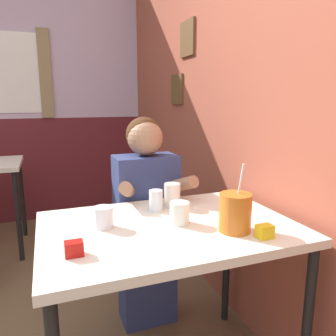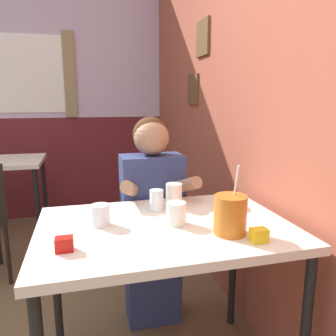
{
  "view_description": "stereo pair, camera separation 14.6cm",
  "coord_description": "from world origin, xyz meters",
  "views": [
    {
      "loc": [
        0.15,
        -0.92,
        1.28
      ],
      "look_at": [
        0.65,
        0.42,
        0.99
      ],
      "focal_mm": 35.0,
      "sensor_mm": 36.0,
      "label": 1
    },
    {
      "loc": [
        0.28,
        -0.97,
        1.28
      ],
      "look_at": [
        0.65,
        0.42,
        0.99
      ],
      "focal_mm": 35.0,
      "sensor_mm": 36.0,
      "label": 2
    }
  ],
  "objects": [
    {
      "name": "condiment_mustard",
      "position": [
        0.88,
        0.02,
        0.8
      ],
      "size": [
        0.06,
        0.04,
        0.05
      ],
      "color": "yellow",
      "rests_on": "main_table"
    },
    {
      "name": "person_seated",
      "position": [
        0.64,
        0.75,
        0.62
      ],
      "size": [
        0.42,
        0.4,
        1.2
      ],
      "color": "navy",
      "rests_on": "ground_plane"
    },
    {
      "name": "condiment_ketchup",
      "position": [
        0.21,
        0.12,
        0.8
      ],
      "size": [
        0.06,
        0.04,
        0.05
      ],
      "color": "#B7140F",
      "rests_on": "main_table"
    },
    {
      "name": "cocktail_pitcher",
      "position": [
        0.81,
        0.12,
        0.86
      ],
      "size": [
        0.13,
        0.13,
        0.27
      ],
      "color": "#C6661E",
      "rests_on": "main_table"
    },
    {
      "name": "glass_near_pitcher",
      "position": [
        0.34,
        0.33,
        0.82
      ],
      "size": [
        0.08,
        0.08,
        0.09
      ],
      "color": "silver",
      "rests_on": "main_table"
    },
    {
      "name": "glass_center",
      "position": [
        0.64,
        0.27,
        0.83
      ],
      "size": [
        0.08,
        0.08,
        0.09
      ],
      "color": "silver",
      "rests_on": "main_table"
    },
    {
      "name": "main_table",
      "position": [
        0.6,
        0.27,
        0.7
      ],
      "size": [
        1.03,
        0.71,
        0.78
      ],
      "color": "beige",
      "rests_on": "ground_plane"
    },
    {
      "name": "glass_far_side",
      "position": [
        0.69,
        0.49,
        0.84
      ],
      "size": [
        0.08,
        0.08,
        0.11
      ],
      "color": "silver",
      "rests_on": "main_table"
    },
    {
      "name": "brick_wall_right",
      "position": [
        1.19,
        1.39,
        1.35
      ],
      "size": [
        0.08,
        4.78,
        2.7
      ],
      "color": "#9E4C38",
      "rests_on": "ground_plane"
    },
    {
      "name": "back_wall",
      "position": [
        -0.02,
        2.81,
        1.36
      ],
      "size": [
        5.33,
        0.09,
        2.7
      ],
      "color": "silver",
      "rests_on": "ground_plane"
    },
    {
      "name": "glass_by_brick",
      "position": [
        0.6,
        0.46,
        0.83
      ],
      "size": [
        0.06,
        0.06,
        0.1
      ],
      "color": "silver",
      "rests_on": "main_table"
    }
  ]
}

